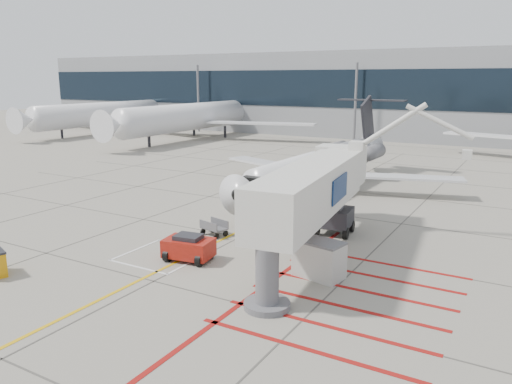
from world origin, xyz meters
The scene contains 12 objects.
ground_plane centered at (0.00, 0.00, 0.00)m, with size 260.00×260.00×0.00m, color gray.
regional_jet centered at (-0.70, 15.76, 3.87)m, with size 23.41×29.52×7.74m, color silver, non-canonical shape.
jet_bridge centered at (5.48, 2.18, 3.50)m, with size 8.29×17.49×7.00m, color silver, non-canonical shape.
pushback_tug centered at (-0.32, -0.78, 0.76)m, with size 2.60×1.62×1.51m, color #9D190F, non-canonical shape.
baggage_cart centered at (-1.61, 3.50, 0.51)m, with size 1.62×1.03×1.03m, color #515156, non-canonical shape.
ground_power_unit centered at (6.76, 0.54, 0.94)m, with size 2.38×1.39×1.89m, color #BBB9B2, non-canonical shape.
cone_nose centered at (-0.56, 7.34, 0.27)m, with size 0.39×0.39×0.54m, color orange.
cone_side centered at (-0.46, 5.94, 0.23)m, with size 0.33×0.33×0.46m, color orange.
terminal_building centered at (10.00, 70.00, 7.00)m, with size 180.00×28.00×14.00m, color gray.
terminal_glass_band centered at (10.00, 55.95, 8.00)m, with size 180.00×0.10×6.00m, color black.
bg_aircraft_a centered at (-52.97, 46.00, 6.09)m, with size 36.55×40.61×12.18m, color silver, non-canonical shape.
bg_aircraft_b centered at (-33.53, 46.00, 6.42)m, with size 38.51×42.78×12.84m, color silver, non-canonical shape.
Camera 1 is at (15.73, -21.22, 9.71)m, focal length 35.00 mm.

